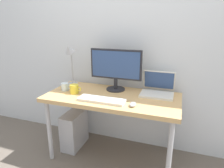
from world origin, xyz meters
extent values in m
plane|color=#665B51|center=(0.00, 0.00, 0.00)|extent=(6.00, 6.00, 0.00)
cube|color=silver|center=(0.00, 0.37, 1.30)|extent=(4.40, 0.04, 2.60)
cube|color=tan|center=(0.00, 0.00, 0.69)|extent=(1.32, 0.62, 0.04)
cylinder|color=#B2B2B7|center=(-0.60, -0.25, 0.33)|extent=(0.04, 0.04, 0.67)
cylinder|color=#B2B2B7|center=(0.60, -0.25, 0.33)|extent=(0.04, 0.04, 0.67)
cylinder|color=#B2B2B7|center=(-0.60, 0.25, 0.33)|extent=(0.04, 0.04, 0.67)
cylinder|color=#B2B2B7|center=(0.60, 0.25, 0.33)|extent=(0.04, 0.04, 0.67)
cylinder|color=#232328|center=(-0.02, 0.18, 0.72)|extent=(0.20, 0.20, 0.01)
cylinder|color=#232328|center=(-0.02, 0.18, 0.78)|extent=(0.04, 0.04, 0.11)
cube|color=#232328|center=(-0.02, 0.18, 0.99)|extent=(0.55, 0.03, 0.31)
cube|color=#334C7F|center=(-0.02, 0.16, 0.99)|extent=(0.51, 0.01, 0.27)
cube|color=silver|center=(0.42, 0.14, 0.72)|extent=(0.32, 0.22, 0.02)
cube|color=silver|center=(0.42, 0.28, 0.83)|extent=(0.32, 0.07, 0.21)
cube|color=#334C7F|center=(0.42, 0.27, 0.83)|extent=(0.30, 0.05, 0.18)
cylinder|color=#B2B2B7|center=(-0.56, 0.21, 0.72)|extent=(0.11, 0.11, 0.01)
cylinder|color=#B2B2B7|center=(-0.56, 0.21, 0.91)|extent=(0.02, 0.02, 0.37)
cone|color=#B2B2B7|center=(-0.56, 0.17, 1.12)|extent=(0.11, 0.14, 0.13)
cube|color=silver|center=(-0.04, -0.17, 0.72)|extent=(0.44, 0.14, 0.02)
ellipsoid|color=#B2B2B7|center=(0.26, -0.19, 0.73)|extent=(0.06, 0.09, 0.03)
cylinder|color=yellow|center=(-0.39, -0.06, 0.75)|extent=(0.09, 0.09, 0.09)
torus|color=yellow|center=(-0.33, -0.06, 0.76)|extent=(0.05, 0.01, 0.05)
cylinder|color=silver|center=(-0.52, -0.02, 0.75)|extent=(0.08, 0.08, 0.08)
torus|color=silver|center=(-0.47, -0.02, 0.75)|extent=(0.05, 0.01, 0.05)
cube|color=#B2B2B7|center=(-0.48, 0.04, 0.21)|extent=(0.18, 0.36, 0.42)
camera|label=1|loc=(0.60, -1.73, 1.41)|focal=31.68mm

